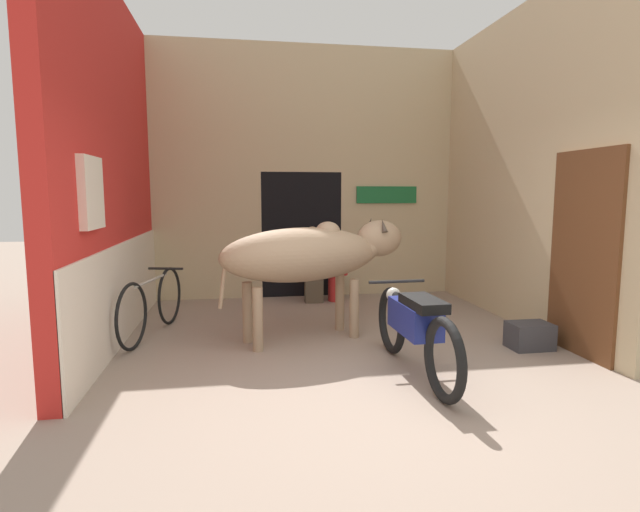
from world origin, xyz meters
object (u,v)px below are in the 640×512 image
shopkeeper_seated (313,262)px  plastic_stool (336,286)px  motorcycle_near (415,326)px  cow (313,254)px  crate (530,336)px  bicycle (153,304)px

shopkeeper_seated → plastic_stool: (0.36, -0.05, -0.37)m
motorcycle_near → cow: bearing=120.3°
cow → shopkeeper_seated: 2.06m
cow → crate: cow is taller
bicycle → shopkeeper_seated: 2.67m
cow → motorcycle_near: (0.75, -1.29, -0.52)m
motorcycle_near → crate: size_ratio=4.46×
cow → motorcycle_near: 1.58m
plastic_stool → crate: 3.14m
motorcycle_near → plastic_stool: 3.25m
crate → cow: bearing=161.4°
cow → bicycle: size_ratio=1.30×
motorcycle_near → crate: bearing=19.5°
crate → motorcycle_near: bearing=-160.5°
plastic_stool → shopkeeper_seated: bearing=172.8°
shopkeeper_seated → plastic_stool: size_ratio=2.59×
bicycle → crate: size_ratio=4.04×
shopkeeper_seated → plastic_stool: 0.52m
motorcycle_near → crate: motorcycle_near is taller
cow → motorcycle_near: size_ratio=1.18×
bicycle → crate: bicycle is taller
cow → shopkeeper_seated: size_ratio=2.00×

